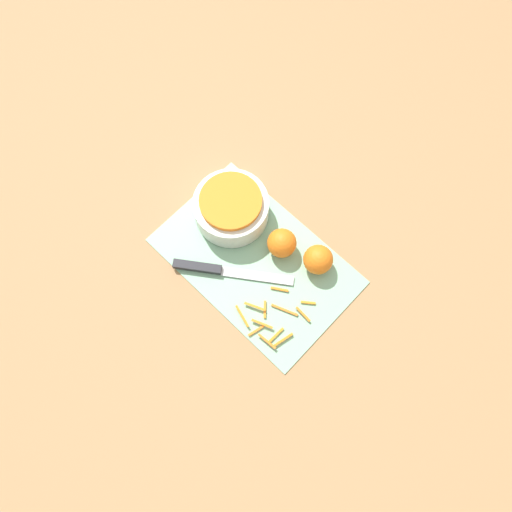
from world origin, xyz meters
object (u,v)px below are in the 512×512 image
object	(u,v)px
orange_right	(282,243)
orange_left	(318,260)
bowl_speckled	(231,207)
knife	(211,269)

from	to	relation	value
orange_right	orange_left	bearing A→B (deg)	17.81
orange_left	orange_right	xyz separation A→B (m)	(-0.09, -0.03, -0.00)
orange_left	orange_right	distance (m)	0.09
bowl_speckled	orange_left	world-z (taller)	bowl_speckled
knife	orange_left	world-z (taller)	orange_left
knife	orange_right	world-z (taller)	orange_right
knife	orange_right	xyz separation A→B (m)	(0.08, 0.15, 0.03)
bowl_speckled	orange_right	size ratio (longest dim) A/B	2.58
knife	orange_left	size ratio (longest dim) A/B	3.52
orange_left	orange_right	world-z (taller)	same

